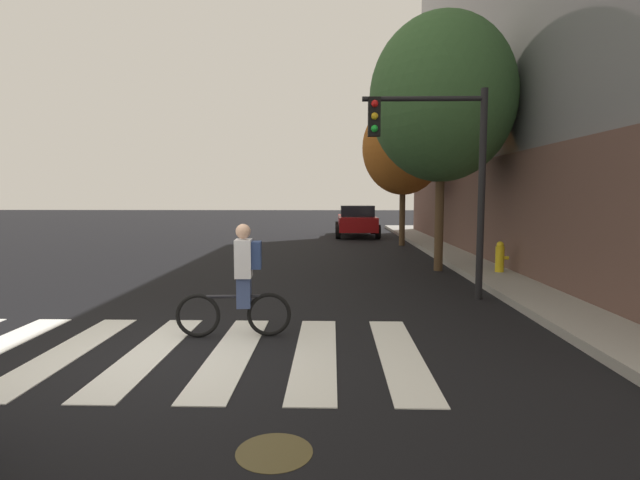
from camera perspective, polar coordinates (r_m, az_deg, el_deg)
ground_plane at (r=6.98m, az=-16.56°, el=-12.55°), size 120.00×120.00×0.00m
crosswalk_stripes at (r=7.09m, az=-19.32°, el=-12.29°), size 7.25×3.31×0.01m
manhole_cover at (r=4.39m, az=-5.37°, el=-23.45°), size 0.64×0.64×0.01m
sedan_mid at (r=24.84m, az=4.31°, el=2.32°), size 2.15×4.56×1.58m
cyclist at (r=7.33m, az=-9.16°, el=-4.74°), size 1.71×0.38×1.69m
traffic_light_near at (r=10.11m, az=13.95°, el=9.40°), size 2.47×0.28×4.20m
fire_hydrant at (r=13.24m, az=20.31°, el=-1.87°), size 0.33×0.22×0.78m
street_tree_near at (r=14.11m, az=14.08°, el=15.77°), size 3.92×3.92×6.97m
street_tree_mid at (r=20.57m, az=9.72°, el=10.57°), size 3.35×3.35×5.96m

